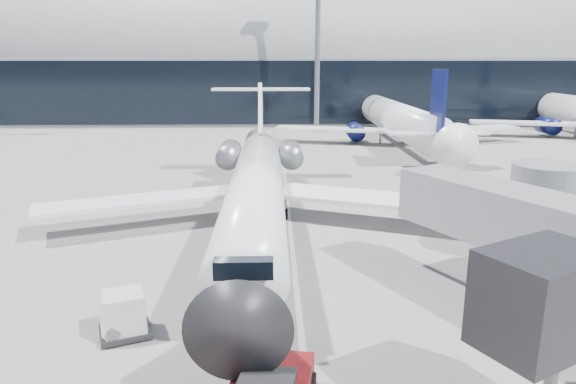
{
  "coord_description": "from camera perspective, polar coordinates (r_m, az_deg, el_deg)",
  "views": [
    {
      "loc": [
        -0.96,
        -22.17,
        9.57
      ],
      "look_at": [
        -0.18,
        4.35,
        2.74
      ],
      "focal_mm": 32.0,
      "sensor_mm": 36.0,
      "label": 1
    }
  ],
  "objects": [
    {
      "name": "ground",
      "position": [
        24.17,
        0.75,
        -8.89
      ],
      "size": [
        260.0,
        260.0,
        0.0
      ],
      "primitive_type": "plane",
      "color": "slate",
      "rests_on": "ground"
    },
    {
      "name": "apron_centerline",
      "position": [
        26.01,
        0.56,
        -7.14
      ],
      "size": [
        0.25,
        40.0,
        0.01
      ],
      "primitive_type": "cube",
      "color": "silver",
      "rests_on": "ground"
    },
    {
      "name": "terminal_building",
      "position": [
        87.15,
        -1.08,
        13.74
      ],
      "size": [
        150.0,
        24.15,
        24.0
      ],
      "color": "#999B9E",
      "rests_on": "ground"
    },
    {
      "name": "jet_bridge",
      "position": [
        22.93,
        26.44,
        -3.76
      ],
      "size": [
        10.03,
        15.2,
        4.9
      ],
      "color": "gray",
      "rests_on": "ground"
    },
    {
      "name": "light_mast_centre",
      "position": [
        70.48,
        3.31,
        16.79
      ],
      "size": [
        0.7,
        0.7,
        25.0
      ],
      "primitive_type": "cylinder",
      "color": "gray",
      "rests_on": "ground"
    },
    {
      "name": "regional_jet",
      "position": [
        29.68,
        -3.49,
        0.91
      ],
      "size": [
        25.62,
        31.59,
        7.91
      ],
      "color": "white",
      "rests_on": "ground"
    },
    {
      "name": "uld_container",
      "position": [
        19.58,
        -17.74,
        -12.88
      ],
      "size": [
        2.15,
        1.99,
        1.64
      ],
      "rotation": [
        0.0,
        0.0,
        0.36
      ],
      "color": "black",
      "rests_on": "ground"
    },
    {
      "name": "bg_airliner_1",
      "position": [
        62.49,
        12.24,
        10.38
      ],
      "size": [
        34.0,
        36.0,
        11.0
      ],
      "primitive_type": null,
      "color": "white",
      "rests_on": "ground"
    }
  ]
}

